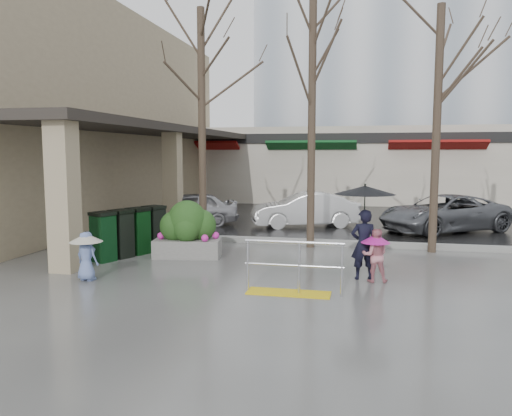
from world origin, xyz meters
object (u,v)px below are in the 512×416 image
at_px(car_b, 305,210).
at_px(tree_midwest, 313,59).
at_px(tree_west, 201,69).
at_px(child_pink, 375,252).
at_px(car_c, 444,213).
at_px(tree_mideast, 439,69).
at_px(planter, 188,230).
at_px(handrail, 292,274).
at_px(car_a, 187,209).
at_px(child_blue, 86,250).
at_px(woman, 364,217).
at_px(news_boxes, 130,232).

bearing_deg(car_b, tree_midwest, -10.54).
bearing_deg(tree_west, child_pink, -35.79).
distance_m(tree_midwest, car_c, 7.24).
bearing_deg(tree_mideast, planter, -162.19).
distance_m(handrail, car_a, 9.39).
xyz_separation_m(car_a, car_c, (8.99, 0.65, 0.00)).
relative_size(handrail, tree_midwest, 0.27).
distance_m(child_pink, car_b, 7.77).
bearing_deg(tree_midwest, tree_mideast, -0.00).
bearing_deg(tree_midwest, child_pink, -64.09).
relative_size(handrail, child_pink, 1.70).
bearing_deg(child_blue, handrail, -167.92).
xyz_separation_m(woman, child_pink, (0.24, -0.16, -0.70)).
bearing_deg(handrail, car_a, 122.39).
xyz_separation_m(handrail, tree_west, (-3.36, 4.80, 4.71)).
distance_m(tree_mideast, car_b, 6.94).
bearing_deg(child_pink, tree_west, -39.70).
bearing_deg(child_blue, woman, -153.72).
bearing_deg(handrail, car_c, 65.17).
bearing_deg(news_boxes, woman, 10.92).
height_order(tree_midwest, planter, tree_midwest).
relative_size(car_a, car_c, 0.82).
distance_m(tree_west, tree_mideast, 6.50).
bearing_deg(car_c, child_pink, -51.99).
xyz_separation_m(woman, car_b, (-2.10, 7.25, -0.70)).
bearing_deg(tree_mideast, tree_midwest, 180.00).
height_order(handrail, child_pink, child_pink).
distance_m(tree_mideast, car_a, 9.71).
height_order(tree_mideast, car_c, tree_mideast).
xyz_separation_m(tree_mideast, child_pink, (-1.58, -3.55, -4.23)).
bearing_deg(child_blue, child_pink, -155.74).
height_order(woman, planter, woman).
relative_size(child_blue, car_b, 0.27).
height_order(tree_west, child_pink, tree_west).
xyz_separation_m(child_blue, car_c, (8.33, 8.50, -0.02)).
xyz_separation_m(tree_west, child_blue, (-1.00, -4.73, -4.43)).
bearing_deg(planter, car_c, 39.25).
bearing_deg(woman, child_pink, 132.92).
bearing_deg(child_pink, handrail, 34.69).
height_order(child_blue, car_b, car_b).
xyz_separation_m(child_pink, car_a, (-6.59, 6.67, -0.00)).
bearing_deg(news_boxes, handrail, -7.10).
height_order(car_a, car_b, same).
height_order(tree_mideast, child_blue, tree_mideast).
bearing_deg(car_b, handrail, -14.46).
bearing_deg(planter, tree_midwest, 34.26).
bearing_deg(tree_midwest, child_blue, -131.61).
distance_m(handrail, car_b, 8.70).
bearing_deg(news_boxes, tree_west, 82.07).
bearing_deg(child_blue, car_c, -121.40).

